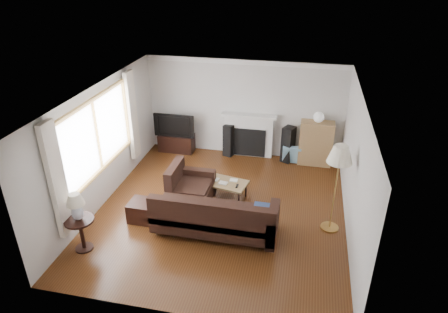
% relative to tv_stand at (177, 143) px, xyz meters
% --- Properties ---
extents(room, '(5.10, 5.60, 2.54)m').
position_rel_tv_stand_xyz_m(room, '(1.77, -2.50, 1.02)').
color(room, '#4C2711').
rests_on(room, ground).
extents(window, '(0.12, 2.74, 1.54)m').
position_rel_tv_stand_xyz_m(window, '(-0.68, -2.70, 1.32)').
color(window, olive).
rests_on(window, room).
extents(curtain_near, '(0.10, 0.35, 2.10)m').
position_rel_tv_stand_xyz_m(curtain_near, '(-0.63, -4.22, 1.17)').
color(curtain_near, silver).
rests_on(curtain_near, room).
extents(curtain_far, '(0.10, 0.35, 2.10)m').
position_rel_tv_stand_xyz_m(curtain_far, '(-0.63, -1.18, 1.17)').
color(curtain_far, silver).
rests_on(curtain_far, room).
extents(fireplace, '(1.40, 0.26, 1.15)m').
position_rel_tv_stand_xyz_m(fireplace, '(1.92, 0.14, 0.34)').
color(fireplace, white).
rests_on(fireplace, room).
extents(tv_stand, '(0.93, 0.42, 0.46)m').
position_rel_tv_stand_xyz_m(tv_stand, '(0.00, 0.00, 0.00)').
color(tv_stand, black).
rests_on(tv_stand, ground).
extents(television, '(1.07, 0.14, 0.62)m').
position_rel_tv_stand_xyz_m(television, '(0.00, 0.00, 0.54)').
color(television, black).
rests_on(television, tv_stand).
extents(speaker_left, '(0.31, 0.34, 0.85)m').
position_rel_tv_stand_xyz_m(speaker_left, '(1.43, 0.05, 0.19)').
color(speaker_left, black).
rests_on(speaker_left, ground).
extents(speaker_right, '(0.36, 0.39, 0.93)m').
position_rel_tv_stand_xyz_m(speaker_right, '(2.95, 0.03, 0.23)').
color(speaker_right, black).
rests_on(speaker_right, ground).
extents(bookshelf, '(0.81, 0.39, 1.12)m').
position_rel_tv_stand_xyz_m(bookshelf, '(3.62, 0.03, 0.33)').
color(bookshelf, '#9F794A').
rests_on(bookshelf, ground).
extents(globe_lamp, '(0.26, 0.26, 0.26)m').
position_rel_tv_stand_xyz_m(globe_lamp, '(3.62, 0.03, 1.02)').
color(globe_lamp, white).
rests_on(globe_lamp, bookshelf).
extents(sectional_sofa, '(2.52, 1.84, 0.81)m').
position_rel_tv_stand_xyz_m(sectional_sofa, '(1.83, -3.22, 0.18)').
color(sectional_sofa, black).
rests_on(sectional_sofa, ground).
extents(coffee_table, '(1.08, 0.73, 0.39)m').
position_rel_tv_stand_xyz_m(coffee_table, '(1.72, -1.99, -0.04)').
color(coffee_table, olive).
rests_on(coffee_table, ground).
extents(footstool, '(0.48, 0.48, 0.40)m').
position_rel_tv_stand_xyz_m(footstool, '(0.30, -3.13, -0.03)').
color(footstool, black).
rests_on(footstool, ground).
extents(floor_lamp, '(0.55, 0.55, 1.77)m').
position_rel_tv_stand_xyz_m(floor_lamp, '(3.97, -2.65, 0.65)').
color(floor_lamp, '#A77B3A').
rests_on(floor_lamp, ground).
extents(side_table, '(0.52, 0.52, 0.64)m').
position_rel_tv_stand_xyz_m(side_table, '(-0.38, -4.20, 0.09)').
color(side_table, black).
rests_on(side_table, ground).
extents(table_lamp, '(0.31, 0.31, 0.51)m').
position_rel_tv_stand_xyz_m(table_lamp, '(-0.38, -4.20, 0.67)').
color(table_lamp, silver).
rests_on(table_lamp, side_table).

